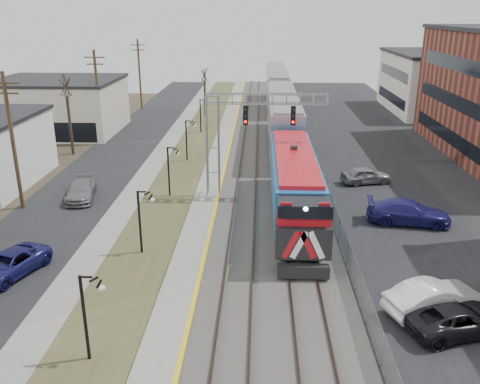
{
  "coord_description": "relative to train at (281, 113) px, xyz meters",
  "views": [
    {
      "loc": [
        3.06,
        -9.51,
        13.92
      ],
      "look_at": [
        1.82,
        21.95,
        2.6
      ],
      "focal_mm": 38.0,
      "sensor_mm": 36.0,
      "label": 1
    }
  ],
  "objects": [
    {
      "name": "platform",
      "position": [
        -6.5,
        -12.68,
        -2.76
      ],
      "size": [
        2.0,
        120.0,
        0.24
      ],
      "primitive_type": "cube",
      "color": "gray",
      "rests_on": "ground"
    },
    {
      "name": "car_lot_d",
      "position": [
        7.84,
        -24.51,
        -2.07
      ],
      "size": [
        5.88,
        3.1,
        1.62
      ],
      "primitive_type": "imported",
      "rotation": [
        0.0,
        0.0,
        1.42
      ],
      "color": "navy",
      "rests_on": "ground"
    },
    {
      "name": "train",
      "position": [
        0.0,
        0.0,
        0.0
      ],
      "size": [
        3.0,
        63.05,
        5.33
      ],
      "color": "#145EA8",
      "rests_on": "ground"
    },
    {
      "name": "car_street_b",
      "position": [
        -16.27,
        -20.59,
        -2.18
      ],
      "size": [
        2.92,
        5.17,
        1.41
      ],
      "primitive_type": "imported",
      "rotation": [
        0.0,
        0.0,
        0.2
      ],
      "color": "slate",
      "rests_on": "ground"
    },
    {
      "name": "parking_lot",
      "position": [
        10.5,
        -12.68,
        -2.86
      ],
      "size": [
        16.0,
        120.0,
        0.04
      ],
      "primitive_type": "cube",
      "color": "black",
      "rests_on": "ground"
    },
    {
      "name": "track_far",
      "position": [
        -0.0,
        -12.68,
        -2.61
      ],
      "size": [
        1.58,
        120.0,
        0.15
      ],
      "color": "#2D2119",
      "rests_on": "ballast_bed"
    },
    {
      "name": "signal_gantry",
      "position": [
        -4.28,
        -19.69,
        2.7
      ],
      "size": [
        9.0,
        1.07,
        8.15
      ],
      "color": "gray",
      "rests_on": "ground"
    },
    {
      "name": "fence",
      "position": [
        2.7,
        -12.68,
        -2.08
      ],
      "size": [
        0.04,
        120.0,
        1.6
      ],
      "primitive_type": "cube",
      "color": "gray",
      "rests_on": "ground"
    },
    {
      "name": "lampposts",
      "position": [
        -9.5,
        -29.4,
        -0.88
      ],
      "size": [
        0.14,
        62.14,
        4.0
      ],
      "color": "black",
      "rests_on": "ground"
    },
    {
      "name": "track_near",
      "position": [
        -3.5,
        -12.68,
        -2.61
      ],
      "size": [
        1.58,
        120.0,
        0.15
      ],
      "color": "#2D2119",
      "rests_on": "ballast_bed"
    },
    {
      "name": "ballast_bed",
      "position": [
        -1.5,
        -12.68,
        -2.78
      ],
      "size": [
        8.0,
        120.0,
        0.2
      ],
      "primitive_type": "cube",
      "color": "#595651",
      "rests_on": "ground"
    },
    {
      "name": "platform_edge",
      "position": [
        -5.62,
        -12.68,
        -2.64
      ],
      "size": [
        0.24,
        120.0,
        0.01
      ],
      "primitive_type": "cube",
      "color": "gold",
      "rests_on": "platform"
    },
    {
      "name": "bare_trees",
      "position": [
        -18.16,
        -8.77,
        -0.18
      ],
      "size": [
        12.3,
        42.3,
        5.95
      ],
      "color": "#382D23",
      "rests_on": "ground"
    },
    {
      "name": "car_street_a",
      "position": [
        -16.15,
        -32.79,
        -2.21
      ],
      "size": [
        3.75,
        5.32,
        1.35
      ],
      "primitive_type": "imported",
      "rotation": [
        0.0,
        0.0,
        -0.35
      ],
      "color": "navy",
      "rests_on": "ground"
    },
    {
      "name": "sidewalk",
      "position": [
        -12.5,
        -12.68,
        -2.84
      ],
      "size": [
        2.0,
        120.0,
        0.08
      ],
      "primitive_type": "cube",
      "color": "gray",
      "rests_on": "ground"
    },
    {
      "name": "street_west",
      "position": [
        -17.0,
        -12.68,
        -2.86
      ],
      "size": [
        7.0,
        120.0,
        0.04
      ],
      "primitive_type": "cube",
      "color": "black",
      "rests_on": "ground"
    },
    {
      "name": "car_lot_b",
      "position": [
        6.04,
        -35.59,
        -2.08
      ],
      "size": [
        5.17,
        3.42,
        1.61
      ],
      "primitive_type": "imported",
      "rotation": [
        0.0,
        0.0,
        1.96
      ],
      "color": "white",
      "rests_on": "ground"
    },
    {
      "name": "car_lot_e",
      "position": [
        6.58,
        -16.0,
        -2.17
      ],
      "size": [
        4.46,
        2.6,
        1.43
      ],
      "primitive_type": "imported",
      "rotation": [
        0.0,
        0.0,
        1.8
      ],
      "color": "slate",
      "rests_on": "ground"
    },
    {
      "name": "utility_poles",
      "position": [
        -20.0,
        -22.68,
        2.12
      ],
      "size": [
        0.28,
        80.28,
        10.0
      ],
      "color": "#4C3823",
      "rests_on": "ground"
    },
    {
      "name": "grass_median",
      "position": [
        -9.5,
        -12.68,
        -2.85
      ],
      "size": [
        4.0,
        120.0,
        0.06
      ],
      "primitive_type": "cube",
      "color": "#414525",
      "rests_on": "ground"
    },
    {
      "name": "car_lot_c",
      "position": [
        6.67,
        -37.18,
        -2.21
      ],
      "size": [
        5.25,
        3.46,
        1.34
      ],
      "primitive_type": "imported",
      "rotation": [
        0.0,
        0.0,
        1.85
      ],
      "color": "black",
      "rests_on": "ground"
    }
  ]
}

